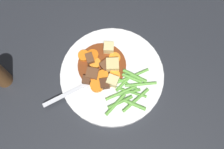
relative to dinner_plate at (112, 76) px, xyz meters
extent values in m
plane|color=#26282D|center=(0.00, 0.00, -0.01)|extent=(3.00, 3.00, 0.00)
cylinder|color=white|center=(0.00, 0.00, 0.00)|extent=(0.26, 0.26, 0.02)
cylinder|color=brown|center=(0.03, -0.01, 0.01)|extent=(0.12, 0.12, 0.00)
cylinder|color=orange|center=(0.05, 0.00, 0.01)|extent=(0.03, 0.03, 0.01)
cylinder|color=orange|center=(0.09, 0.00, 0.01)|extent=(0.04, 0.04, 0.01)
cylinder|color=orange|center=(0.07, -0.01, 0.01)|extent=(0.04, 0.04, 0.01)
cylinder|color=orange|center=(0.02, -0.04, 0.01)|extent=(0.04, 0.04, 0.01)
cylinder|color=orange|center=(0.02, 0.02, 0.02)|extent=(0.03, 0.03, 0.01)
cylinder|color=orange|center=(0.02, 0.04, 0.02)|extent=(0.03, 0.03, 0.01)
cylinder|color=orange|center=(-0.01, 0.00, 0.01)|extent=(0.03, 0.03, 0.01)
cylinder|color=orange|center=(0.01, 0.05, 0.02)|extent=(0.04, 0.04, 0.01)
cube|color=#E5CC7A|center=(0.01, -0.02, 0.02)|extent=(0.04, 0.04, 0.03)
cube|color=#EAD68C|center=(-0.01, 0.02, 0.02)|extent=(0.03, 0.03, 0.02)
cube|color=#EAD68C|center=(0.04, -0.05, 0.02)|extent=(0.03, 0.03, 0.03)
cube|color=brown|center=(0.07, 0.00, 0.02)|extent=(0.03, 0.03, 0.02)
cube|color=brown|center=(0.04, 0.03, 0.02)|extent=(0.04, 0.04, 0.02)
cube|color=brown|center=(0.03, -0.01, 0.02)|extent=(0.03, 0.03, 0.02)
cube|color=#56331E|center=(0.04, 0.05, 0.02)|extent=(0.03, 0.03, 0.02)
cube|color=#4C2B19|center=(0.00, 0.03, 0.02)|extent=(0.03, 0.03, 0.02)
cylinder|color=#66AD42|center=(-0.09, 0.02, 0.01)|extent=(0.03, 0.08, 0.01)
cylinder|color=#66AD42|center=(-0.09, 0.03, 0.01)|extent=(0.06, 0.02, 0.01)
cylinder|color=#599E38|center=(-0.05, 0.00, 0.01)|extent=(0.06, 0.01, 0.01)
cylinder|color=#66AD42|center=(-0.04, 0.00, 0.01)|extent=(0.02, 0.06, 0.01)
cylinder|color=#66AD42|center=(-0.05, 0.06, 0.01)|extent=(0.02, 0.07, 0.01)
cylinder|color=#66AD42|center=(-0.05, -0.03, 0.01)|extent=(0.07, 0.02, 0.01)
cylinder|color=#66AD42|center=(-0.05, 0.03, 0.01)|extent=(0.05, 0.07, 0.01)
cylinder|color=#599E38|center=(-0.07, 0.01, 0.01)|extent=(0.07, 0.03, 0.01)
cylinder|color=#66AD42|center=(-0.05, -0.02, 0.01)|extent=(0.05, 0.02, 0.01)
cylinder|color=#599E38|center=(-0.06, 0.02, 0.01)|extent=(0.05, 0.05, 0.01)
cylinder|color=#599E38|center=(-0.06, 0.05, 0.01)|extent=(0.04, 0.06, 0.01)
cylinder|color=#66AD42|center=(-0.05, -0.03, 0.01)|extent=(0.05, 0.08, 0.01)
cylinder|color=#66AD42|center=(-0.07, -0.02, 0.01)|extent=(0.07, 0.06, 0.01)
cube|color=silver|center=(0.07, 0.11, 0.01)|extent=(0.06, 0.11, 0.00)
cube|color=silver|center=(0.04, 0.05, 0.01)|extent=(0.03, 0.03, 0.00)
cylinder|color=silver|center=(0.01, 0.03, 0.01)|extent=(0.02, 0.04, 0.00)
cylinder|color=silver|center=(0.02, 0.03, 0.01)|extent=(0.02, 0.04, 0.00)
cylinder|color=silver|center=(0.02, 0.02, 0.01)|extent=(0.02, 0.04, 0.00)
cylinder|color=silver|center=(0.03, 0.02, 0.01)|extent=(0.02, 0.04, 0.00)
camera|label=1|loc=(-0.13, 0.19, 0.67)|focal=44.52mm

